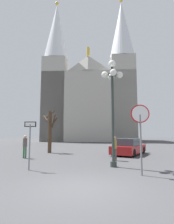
# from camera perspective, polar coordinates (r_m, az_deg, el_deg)

# --- Properties ---
(ground_plane) EXTENTS (120.00, 120.00, 0.00)m
(ground_plane) POSITION_cam_1_polar(r_m,az_deg,el_deg) (6.85, -1.57, -22.77)
(ground_plane) COLOR #424244
(cathedral) EXTENTS (20.56, 13.82, 31.92)m
(cathedral) POSITION_cam_1_polar(r_m,az_deg,el_deg) (41.94, 0.74, 5.11)
(cathedral) COLOR #ADA89E
(cathedral) RESTS_ON ground
(stop_sign) EXTENTS (0.85, 0.15, 3.22)m
(stop_sign) POSITION_cam_1_polar(r_m,az_deg,el_deg) (8.84, 16.30, -3.77)
(stop_sign) COLOR slate
(stop_sign) RESTS_ON ground
(one_way_arrow_sign) EXTENTS (0.61, 0.07, 2.49)m
(one_way_arrow_sign) POSITION_cam_1_polar(r_m,az_deg,el_deg) (10.08, -17.40, -8.08)
(one_way_arrow_sign) COLOR slate
(one_way_arrow_sign) RESTS_ON ground
(street_lamp) EXTENTS (1.28, 1.28, 6.21)m
(street_lamp) POSITION_cam_1_polar(r_m,az_deg,el_deg) (10.89, 7.93, 6.53)
(street_lamp) COLOR #2D3833
(street_lamp) RESTS_ON ground
(bare_tree) EXTENTS (1.46, 1.45, 4.06)m
(bare_tree) POSITION_cam_1_polar(r_m,az_deg,el_deg) (17.86, -11.44, -5.51)
(bare_tree) COLOR #473323
(bare_tree) RESTS_ON ground
(parked_car_near_red) EXTENTS (3.95, 4.87, 1.40)m
(parked_car_near_red) POSITION_cam_1_polar(r_m,az_deg,el_deg) (16.67, 12.87, -10.56)
(parked_car_near_red) COLOR maroon
(parked_car_near_red) RESTS_ON ground
(pedestrian_walking) EXTENTS (0.32, 0.32, 1.71)m
(pedestrian_walking) POSITION_cam_1_polar(r_m,az_deg,el_deg) (14.70, -18.78, -9.49)
(pedestrian_walking) COLOR #33663F
(pedestrian_walking) RESTS_ON ground
(pedestrian_standing) EXTENTS (0.32, 0.32, 1.66)m
(pedestrian_standing) POSITION_cam_1_polar(r_m,az_deg,el_deg) (12.97, 8.57, -10.37)
(pedestrian_standing) COLOR #594C47
(pedestrian_standing) RESTS_ON ground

